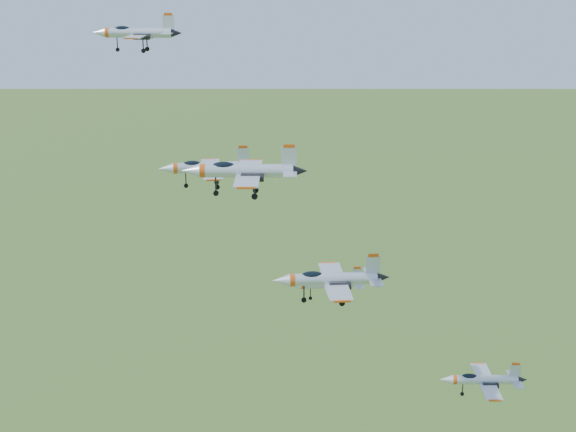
# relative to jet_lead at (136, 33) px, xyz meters

# --- Properties ---
(jet_lead) EXTENTS (12.93, 10.75, 3.45)m
(jet_lead) POSITION_rel_jet_lead_xyz_m (0.00, 0.00, 0.00)
(jet_lead) COLOR silver
(jet_left_high) EXTENTS (12.61, 10.76, 3.45)m
(jet_left_high) POSITION_rel_jet_lead_xyz_m (13.58, -12.97, -15.68)
(jet_left_high) COLOR silver
(jet_right_high) EXTENTS (13.84, 11.60, 3.71)m
(jet_right_high) POSITION_rel_jet_lead_xyz_m (21.91, -27.67, -11.91)
(jet_right_high) COLOR silver
(jet_left_low) EXTENTS (10.91, 9.27, 2.96)m
(jet_left_low) POSITION_rel_jet_lead_xyz_m (29.06, -8.93, -32.50)
(jet_left_low) COLOR silver
(jet_right_low) EXTENTS (13.58, 11.52, 3.68)m
(jet_right_low) POSITION_rel_jet_lead_xyz_m (31.32, -25.04, -25.02)
(jet_right_low) COLOR silver
(jet_trail) EXTENTS (11.08, 9.29, 2.97)m
(jet_trail) POSITION_rel_jet_lead_xyz_m (49.94, -17.58, -40.36)
(jet_trail) COLOR silver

